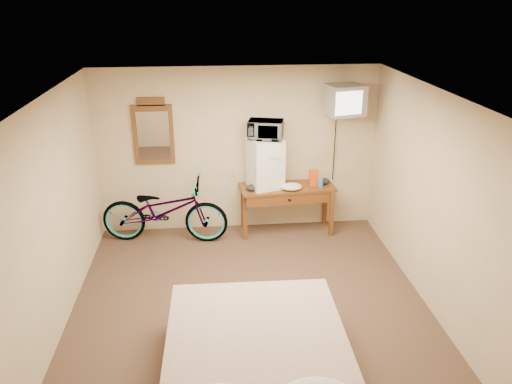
% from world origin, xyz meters
% --- Properties ---
extents(room, '(4.60, 4.64, 2.50)m').
position_xyz_m(room, '(-0.00, 0.00, 1.25)').
color(room, '#473223').
rests_on(room, ground).
extents(desk, '(1.45, 0.64, 0.75)m').
position_xyz_m(desk, '(0.72, 2.00, 0.64)').
color(desk, brown).
rests_on(desk, floor).
extents(mini_fridge, '(0.56, 0.55, 0.74)m').
position_xyz_m(mini_fridge, '(0.39, 2.05, 1.12)').
color(mini_fridge, white).
rests_on(mini_fridge, desk).
extents(microwave, '(0.55, 0.44, 0.27)m').
position_xyz_m(microwave, '(0.39, 2.05, 1.63)').
color(microwave, white).
rests_on(microwave, mini_fridge).
extents(snack_bag, '(0.13, 0.09, 0.25)m').
position_xyz_m(snack_bag, '(1.12, 2.02, 0.88)').
color(snack_bag, '#DD4D13').
rests_on(snack_bag, desk).
extents(blue_cup, '(0.08, 0.08, 0.13)m').
position_xyz_m(blue_cup, '(1.22, 1.96, 0.82)').
color(blue_cup, '#397AC3').
rests_on(blue_cup, desk).
extents(cloth_cream, '(0.32, 0.24, 0.10)m').
position_xyz_m(cloth_cream, '(0.76, 1.89, 0.80)').
color(cloth_cream, white).
rests_on(cloth_cream, desk).
extents(cloth_dark_a, '(0.24, 0.18, 0.09)m').
position_xyz_m(cloth_dark_a, '(0.21, 1.91, 0.79)').
color(cloth_dark_a, black).
rests_on(cloth_dark_a, desk).
extents(cloth_dark_b, '(0.20, 0.17, 0.09)m').
position_xyz_m(cloth_dark_b, '(1.28, 2.07, 0.80)').
color(cloth_dark_b, black).
rests_on(cloth_dark_b, desk).
extents(crt_television, '(0.57, 0.63, 0.43)m').
position_xyz_m(crt_television, '(1.52, 2.02, 2.04)').
color(crt_television, black).
rests_on(crt_television, room).
extents(wall_mirror, '(0.58, 0.04, 0.99)m').
position_xyz_m(wall_mirror, '(-1.22, 2.27, 1.57)').
color(wall_mirror, brown).
rests_on(wall_mirror, room).
extents(bicycle, '(1.93, 0.89, 0.98)m').
position_xyz_m(bicycle, '(-1.11, 1.91, 0.49)').
color(bicycle, black).
rests_on(bicycle, floor).
extents(bed, '(1.71, 2.25, 0.90)m').
position_xyz_m(bed, '(-0.05, -1.37, 0.29)').
color(bed, brown).
rests_on(bed, floor).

